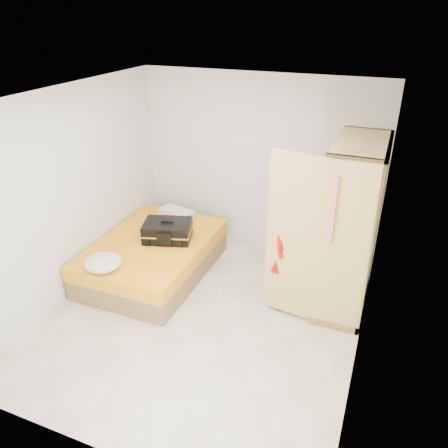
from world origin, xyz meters
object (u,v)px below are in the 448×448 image
at_px(wardrobe, 345,233).
at_px(suitcase, 167,231).
at_px(round_cushion, 103,262).
at_px(bed, 153,257).
at_px(person, 290,239).

height_order(wardrobe, suitcase, wardrobe).
bearing_deg(round_cushion, wardrobe, 21.88).
bearing_deg(suitcase, wardrobe, -13.98).
distance_m(bed, person, 2.01).
height_order(wardrobe, person, wardrobe).
height_order(bed, wardrobe, wardrobe).
bearing_deg(suitcase, person, -20.50).
xyz_separation_m(bed, round_cushion, (-0.20, -0.82, 0.33)).
bearing_deg(bed, person, 1.11).
relative_size(suitcase, round_cushion, 1.70).
xyz_separation_m(person, suitcase, (-1.73, 0.11, -0.28)).
distance_m(bed, suitcase, 0.43).
relative_size(person, suitcase, 2.36).
relative_size(person, round_cushion, 4.02).
xyz_separation_m(wardrobe, round_cushion, (-2.70, -1.09, -0.41)).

